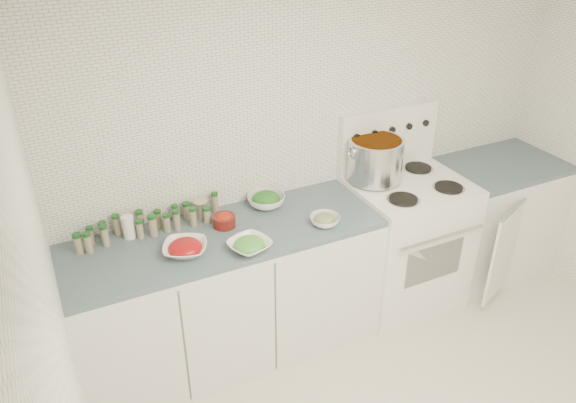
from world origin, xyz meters
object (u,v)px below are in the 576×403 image
object	(u,v)px
stove	(403,238)
bowl_tomato	(185,248)
bowl_snowpea	(249,245)
stock_pot	(375,158)

from	to	relation	value
stove	bowl_tomato	bearing A→B (deg)	-176.83
stove	bowl_tomato	distance (m)	1.63
bowl_tomato	bowl_snowpea	world-z (taller)	bowl_tomato
stove	bowl_snowpea	bearing A→B (deg)	-170.30
stock_pot	bowl_tomato	world-z (taller)	stock_pot
bowl_tomato	bowl_snowpea	size ratio (longest dim) A/B	1.12
bowl_snowpea	bowl_tomato	bearing A→B (deg)	159.06
stock_pot	bowl_snowpea	world-z (taller)	stock_pot
stock_pot	bowl_snowpea	distance (m)	1.12
bowl_tomato	bowl_snowpea	bearing A→B (deg)	-20.94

